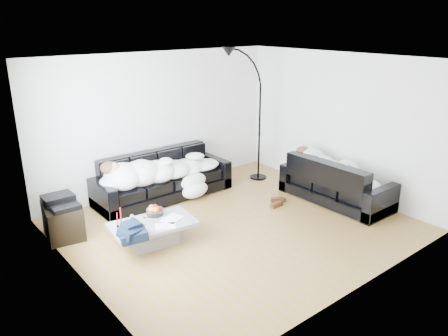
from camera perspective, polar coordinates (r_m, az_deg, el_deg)
ground at (r=7.07m, az=1.54°, el=-7.54°), size 5.00×5.00×0.00m
wall_back at (r=8.38m, az=-8.45°, el=5.96°), size 5.00×0.02×2.60m
wall_left at (r=5.40m, az=-19.03°, el=-2.18°), size 0.02×4.50×2.60m
wall_right at (r=8.38m, az=14.82°, el=5.55°), size 0.02×4.50×2.60m
ceiling at (r=6.35m, az=1.75°, el=13.96°), size 5.00×5.00×0.00m
sofa_back at (r=8.06m, az=-7.94°, el=-1.07°), size 2.55×0.88×0.83m
sofa_right at (r=8.07m, az=14.47°, el=-1.56°), size 0.86×2.01×0.81m
sleeper_back at (r=7.95m, az=-7.83°, el=0.32°), size 2.15×0.74×0.43m
sleeper_right at (r=8.00m, az=14.60°, el=-0.06°), size 0.73×1.72×0.42m
teal_cushion at (r=8.29m, az=10.99°, el=1.53°), size 0.42×0.38×0.20m
coffee_table at (r=6.53m, az=-9.22°, el=-8.43°), size 1.28×0.85×0.35m
fruit_bowl at (r=6.65m, az=-9.05°, el=-5.44°), size 0.32×0.32×0.16m
wine_glass_a at (r=6.43m, az=-11.90°, el=-6.57°), size 0.06×0.06×0.15m
wine_glass_b at (r=6.26m, az=-12.15°, el=-7.11°), size 0.09×0.09×0.19m
wine_glass_c at (r=6.35m, az=-10.28°, el=-6.66°), size 0.08×0.08×0.17m
candle_left at (r=6.38m, az=-13.75°, el=-6.62°), size 0.05×0.05×0.21m
candle_right at (r=6.43m, az=-13.34°, el=-6.14°), size 0.06×0.06×0.26m
newspaper_a at (r=6.52m, az=-6.77°, el=-6.54°), size 0.38×0.34×0.01m
newspaper_b at (r=6.31m, az=-7.68°, el=-7.49°), size 0.35×0.32×0.01m
navy_jacket at (r=5.98m, az=-12.01°, el=-7.51°), size 0.38×0.32×0.19m
shoes at (r=7.87m, az=6.90°, el=-4.46°), size 0.44×0.35×0.09m
av_cabinet at (r=7.09m, az=-20.30°, el=-6.42°), size 0.62×0.81×0.51m
stereo at (r=6.97m, az=-20.59°, el=-4.06°), size 0.44×0.34×0.13m
floor_lamp at (r=8.81m, az=4.67°, el=5.92°), size 0.90×0.47×2.35m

